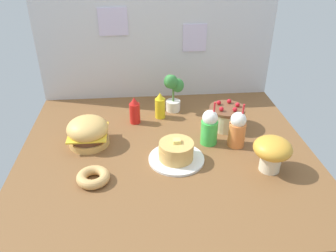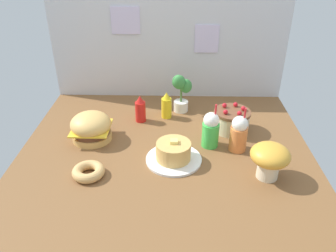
# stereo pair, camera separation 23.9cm
# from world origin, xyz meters

# --- Properties ---
(ground_plane) EXTENTS (2.09, 1.90, 0.02)m
(ground_plane) POSITION_xyz_m (0.00, 0.00, -0.01)
(ground_plane) COLOR brown
(back_wall) EXTENTS (2.09, 0.04, 1.07)m
(back_wall) POSITION_xyz_m (-0.00, 0.94, 0.54)
(back_wall) COLOR silver
(back_wall) RESTS_ON ground_plane
(burger) EXTENTS (0.30, 0.30, 0.22)m
(burger) POSITION_xyz_m (-0.56, 0.15, 0.10)
(burger) COLOR #DBA859
(burger) RESTS_ON ground_plane
(pancake_stack) EXTENTS (0.38, 0.38, 0.17)m
(pancake_stack) POSITION_xyz_m (0.06, -0.12, 0.06)
(pancake_stack) COLOR white
(pancake_stack) RESTS_ON ground_plane
(layer_cake) EXTENTS (0.28, 0.28, 0.21)m
(layer_cake) POSITION_xyz_m (0.51, 0.31, 0.09)
(layer_cake) COLOR beige
(layer_cake) RESTS_ON ground_plane
(ketchup_bottle) EXTENTS (0.09, 0.09, 0.23)m
(ketchup_bottle) POSITION_xyz_m (-0.22, 0.44, 0.10)
(ketchup_bottle) COLOR red
(ketchup_bottle) RESTS_ON ground_plane
(mustard_bottle) EXTENTS (0.09, 0.09, 0.23)m
(mustard_bottle) POSITION_xyz_m (-0.01, 0.51, 0.10)
(mustard_bottle) COLOR yellow
(mustard_bottle) RESTS_ON ground_plane
(cream_soda_cup) EXTENTS (0.12, 0.12, 0.34)m
(cream_soda_cup) POSITION_xyz_m (0.32, 0.08, 0.13)
(cream_soda_cup) COLOR green
(cream_soda_cup) RESTS_ON ground_plane
(orange_float_cup) EXTENTS (0.12, 0.12, 0.34)m
(orange_float_cup) POSITION_xyz_m (0.52, 0.03, 0.13)
(orange_float_cup) COLOR orange
(orange_float_cup) RESTS_ON ground_plane
(donut_pink_glaze) EXTENTS (0.21, 0.21, 0.06)m
(donut_pink_glaze) POSITION_xyz_m (-0.49, -0.30, 0.03)
(donut_pink_glaze) COLOR tan
(donut_pink_glaze) RESTS_ON ground_plane
(potted_plant) EXTENTS (0.17, 0.13, 0.35)m
(potted_plant) POSITION_xyz_m (0.11, 0.62, 0.18)
(potted_plant) COLOR white
(potted_plant) RESTS_ON ground_plane
(mushroom_stool) EXTENTS (0.25, 0.25, 0.24)m
(mushroom_stool) POSITION_xyz_m (0.66, -0.28, 0.15)
(mushroom_stool) COLOR beige
(mushroom_stool) RESTS_ON ground_plane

